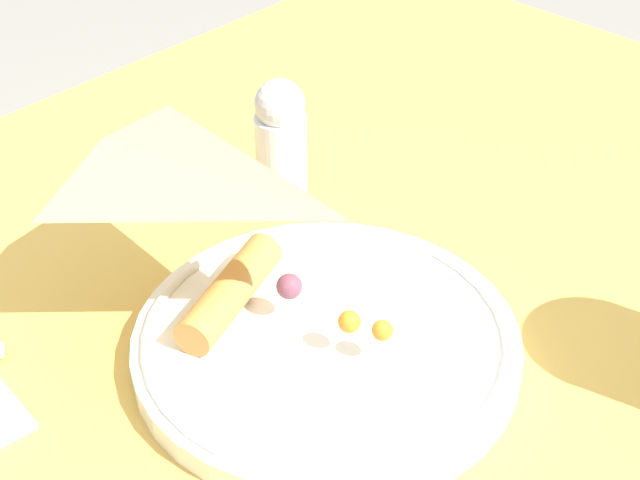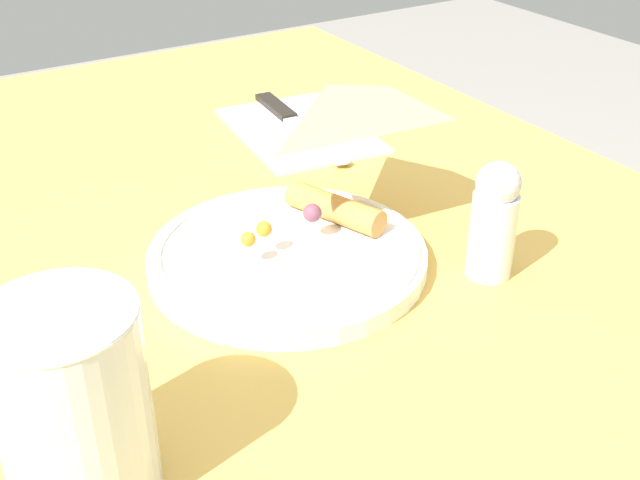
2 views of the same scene
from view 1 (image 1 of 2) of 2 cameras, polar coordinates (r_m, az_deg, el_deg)
plate_pizza at (r=0.58m, az=0.42°, el=-5.70°), size 0.23×0.23×0.05m
salt_shaker at (r=0.69m, az=-2.30°, el=5.59°), size 0.04×0.04×0.10m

